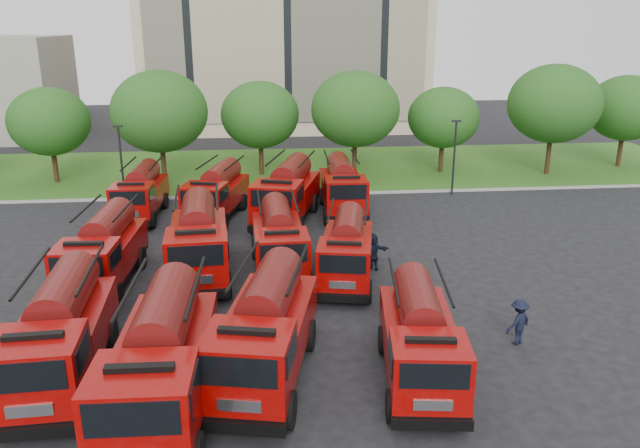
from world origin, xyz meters
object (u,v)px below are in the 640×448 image
Objects in this scene: fire_truck_1 at (161,360)px; firefighter_4 at (209,336)px; fire_truck_6 at (279,240)px; fire_truck_4 at (103,250)px; fire_truck_8 at (141,193)px; fire_truck_2 at (265,330)px; fire_truck_0 at (60,334)px; firefighter_3 at (516,343)px; fire_truck_5 at (198,240)px; fire_truck_9 at (217,192)px; fire_truck_11 at (342,187)px; firefighter_2 at (417,359)px; fire_truck_7 at (347,249)px; fire_truck_10 at (287,192)px; fire_truck_3 at (420,337)px; firefighter_5 at (372,270)px.

firefighter_4 is at bearing 79.87° from fire_truck_1.
fire_truck_4 is at bearing -175.46° from fire_truck_6.
fire_truck_2 is at bearing -66.72° from fire_truck_8.
fire_truck_0 is 4.30× the size of firefighter_3.
fire_truck_9 is at bearing 84.24° from fire_truck_5.
firefighter_2 is (0.25, -18.08, -1.62)m from fire_truck_11.
fire_truck_1 reaches higher than fire_truck_2.
fire_truck_0 is 12.81m from fire_truck_7.
fire_truck_2 is 9.48m from firefighter_3.
fire_truck_4 reaches higher than fire_truck_9.
firefighter_2 reaches higher than firefighter_4.
firefighter_3 is (7.67, -15.84, -1.75)m from fire_truck_10.
fire_truck_5 is at bearing 63.90° from fire_truck_0.
fire_truck_4 reaches higher than firefighter_2.
fire_truck_0 is 1.10× the size of fire_truck_6.
fire_truck_9 is 4.33m from fire_truck_10.
fire_truck_7 is (-1.22, 8.50, -0.03)m from fire_truck_3.
firefighter_5 is (8.28, 10.66, -1.78)m from fire_truck_1.
firefighter_5 is (11.82, 8.51, -1.70)m from fire_truck_0.
fire_truck_1 is 1.15× the size of fire_truck_3.
firefighter_3 is at bearing -36.46° from fire_truck_5.
firefighter_5 is at bearing 5.39° from fire_truck_4.
fire_truck_4 is 4.11× the size of firefighter_3.
firefighter_2 is (8.21, -8.55, -1.72)m from fire_truck_5.
fire_truck_5 is at bearing -77.72° from fire_truck_9.
fire_truck_7 is 3.68× the size of firefighter_5.
fire_truck_9 is at bearing -2.54° from firefighter_2.
firefighter_3 is (4.20, -17.32, -1.62)m from fire_truck_11.
fire_truck_4 is 1.01× the size of fire_truck_9.
fire_truck_7 is 2.30m from firefighter_5.
fire_truck_1 is 1.15× the size of fire_truck_6.
fire_truck_1 is 1.00× the size of fire_truck_2.
firefighter_3 is (3.95, 0.76, 0.00)m from firefighter_2.
fire_truck_5 is at bearing 17.23° from firefighter_2.
fire_truck_2 is at bearing -96.49° from fire_truck_6.
fire_truck_11 is at bearing -25.83° from firefighter_2.
fire_truck_6 is 7.89m from fire_truck_10.
firefighter_2 is (7.90, -17.68, -1.56)m from fire_truck_9.
fire_truck_7 is 3.61× the size of firefighter_2.
firefighter_5 is (7.30, 5.96, 0.00)m from firefighter_4.
fire_truck_2 is at bearing 142.77° from firefighter_4.
fire_truck_8 is (-7.20, 18.82, -0.20)m from fire_truck_2.
fire_truck_5 is 4.39× the size of firefighter_3.
firefighter_4 is (5.10, -15.88, -1.51)m from fire_truck_8.
fire_truck_1 reaches higher than fire_truck_6.
fire_truck_2 reaches higher than firefighter_3.
fire_truck_8 is at bearing -76.16° from firefighter_3.
fire_truck_6 is at bearing -72.70° from firefighter_3.
fire_truck_6 is 4.64× the size of firefighter_4.
fire_truck_0 is 0.96× the size of fire_truck_1.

